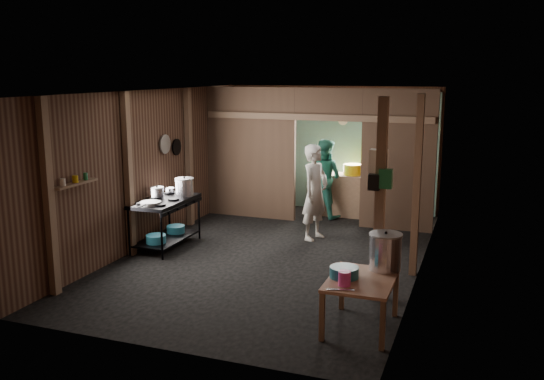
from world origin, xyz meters
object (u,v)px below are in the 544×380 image
at_px(pink_bucket, 344,278).
at_px(yellow_tub, 353,170).
at_px(stove_pot_large, 185,187).
at_px(cook, 315,192).
at_px(stock_pot, 385,252).
at_px(prep_table, 361,303).
at_px(gas_range, 166,223).

bearing_deg(pink_bucket, yellow_tub, 101.48).
distance_m(stove_pot_large, cook, 2.25).
bearing_deg(stove_pot_large, pink_bucket, -38.03).
bearing_deg(stove_pot_large, stock_pot, -27.91).
bearing_deg(prep_table, yellow_tub, 103.47).
xyz_separation_m(gas_range, yellow_tub, (2.46, 3.19, 0.55)).
xyz_separation_m(stove_pot_large, cook, (2.04, 0.95, -0.12)).
distance_m(stock_pot, yellow_tub, 5.00).
height_order(stock_pot, yellow_tub, yellow_tub).
distance_m(prep_table, pink_bucket, 0.49).
bearing_deg(pink_bucket, prep_table, 64.04).
height_order(gas_range, yellow_tub, yellow_tub).
height_order(gas_range, pink_bucket, gas_range).
xyz_separation_m(yellow_tub, cook, (-0.26, -1.87, -0.12)).
height_order(stock_pot, cook, cook).
xyz_separation_m(gas_range, prep_table, (3.71, -2.02, -0.11)).
height_order(prep_table, stock_pot, stock_pot).
bearing_deg(pink_bucket, stove_pot_large, 141.97).
height_order(pink_bucket, yellow_tub, yellow_tub).
bearing_deg(prep_table, stock_pot, 64.92).
bearing_deg(yellow_tub, cook, -97.83).
bearing_deg(yellow_tub, stove_pot_large, -129.22).
bearing_deg(pink_bucket, gas_range, 147.36).
bearing_deg(yellow_tub, pink_bucket, -78.52).
distance_m(yellow_tub, cook, 1.89).
distance_m(gas_range, yellow_tub, 4.06).
distance_m(stove_pot_large, pink_bucket, 4.33).
relative_size(stove_pot_large, yellow_tub, 0.84).
height_order(prep_table, yellow_tub, yellow_tub).
bearing_deg(stock_pot, stove_pot_large, 152.09).
xyz_separation_m(gas_range, pink_bucket, (3.58, -2.29, 0.27)).
xyz_separation_m(gas_range, stove_pot_large, (0.17, 0.37, 0.55)).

